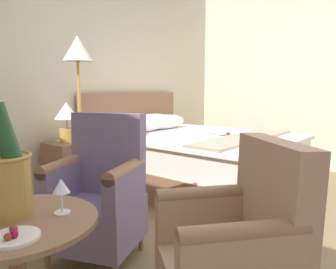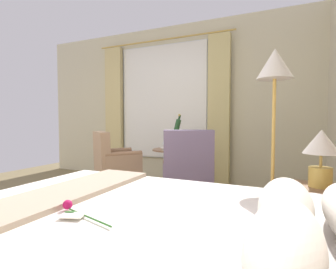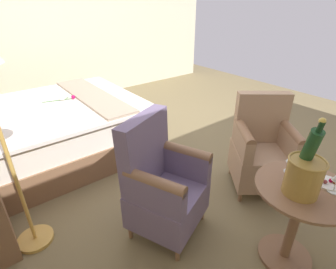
{
  "view_description": "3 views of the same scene",
  "coord_description": "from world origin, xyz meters",
  "px_view_note": "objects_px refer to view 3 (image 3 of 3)",
  "views": [
    {
      "loc": [
        -2.37,
        -0.69,
        1.17
      ],
      "look_at": [
        -0.55,
        0.83,
        0.84
      ],
      "focal_mm": 35.0,
      "sensor_mm": 36.0,
      "label": 1
    },
    {
      "loc": [
        1.78,
        2.09,
        1.1
      ],
      "look_at": [
        -0.8,
        0.92,
        0.95
      ],
      "focal_mm": 28.0,
      "sensor_mm": 36.0,
      "label": 2
    },
    {
      "loc": [
        -2.34,
        2.06,
        1.77
      ],
      "look_at": [
        -0.81,
        0.86,
        0.75
      ],
      "focal_mm": 28.0,
      "sensor_mm": 36.0,
      "label": 3
    }
  ],
  "objects_px": {
    "snack_plate": "(328,183)",
    "armchair_facing_bed": "(262,151)",
    "champagne_bucket": "(305,172)",
    "bed": "(43,132)",
    "wine_glass_near_edge": "(292,159)",
    "armchair_by_window": "(163,186)",
    "side_table_round": "(296,218)"
  },
  "relations": [
    {
      "from": "wine_glass_near_edge",
      "to": "armchair_facing_bed",
      "type": "bearing_deg",
      "value": -44.6
    },
    {
      "from": "bed",
      "to": "wine_glass_near_edge",
      "type": "relative_size",
      "value": 15.12
    },
    {
      "from": "champagne_bucket",
      "to": "side_table_round",
      "type": "bearing_deg",
      "value": -91.64
    },
    {
      "from": "wine_glass_near_edge",
      "to": "armchair_by_window",
      "type": "xyz_separation_m",
      "value": [
        0.67,
        0.62,
        -0.34
      ]
    },
    {
      "from": "champagne_bucket",
      "to": "wine_glass_near_edge",
      "type": "height_order",
      "value": "champagne_bucket"
    },
    {
      "from": "bed",
      "to": "champagne_bucket",
      "type": "distance_m",
      "value": 2.77
    },
    {
      "from": "bed",
      "to": "armchair_by_window",
      "type": "xyz_separation_m",
      "value": [
        -1.75,
        -0.45,
        0.08
      ]
    },
    {
      "from": "snack_plate",
      "to": "armchair_by_window",
      "type": "relative_size",
      "value": 0.17
    },
    {
      "from": "bed",
      "to": "wine_glass_near_edge",
      "type": "xyz_separation_m",
      "value": [
        -2.41,
        -1.07,
        0.42
      ]
    },
    {
      "from": "wine_glass_near_edge",
      "to": "armchair_facing_bed",
      "type": "height_order",
      "value": "armchair_facing_bed"
    },
    {
      "from": "bed",
      "to": "armchair_facing_bed",
      "type": "relative_size",
      "value": 2.29
    },
    {
      "from": "champagne_bucket",
      "to": "snack_plate",
      "type": "relative_size",
      "value": 3.17
    },
    {
      "from": "bed",
      "to": "side_table_round",
      "type": "bearing_deg",
      "value": -158.89
    },
    {
      "from": "side_table_round",
      "to": "snack_plate",
      "type": "bearing_deg",
      "value": -115.56
    },
    {
      "from": "bed",
      "to": "side_table_round",
      "type": "relative_size",
      "value": 3.25
    },
    {
      "from": "snack_plate",
      "to": "armchair_facing_bed",
      "type": "height_order",
      "value": "armchair_facing_bed"
    },
    {
      "from": "wine_glass_near_edge",
      "to": "snack_plate",
      "type": "bearing_deg",
      "value": -161.07
    },
    {
      "from": "champagne_bucket",
      "to": "armchair_facing_bed",
      "type": "distance_m",
      "value": 1.03
    },
    {
      "from": "bed",
      "to": "armchair_by_window",
      "type": "distance_m",
      "value": 1.81
    },
    {
      "from": "snack_plate",
      "to": "bed",
      "type": "bearing_deg",
      "value": 23.47
    },
    {
      "from": "champagne_bucket",
      "to": "snack_plate",
      "type": "bearing_deg",
      "value": -108.3
    },
    {
      "from": "bed",
      "to": "champagne_bucket",
      "type": "height_order",
      "value": "champagne_bucket"
    },
    {
      "from": "snack_plate",
      "to": "wine_glass_near_edge",
      "type": "bearing_deg",
      "value": 18.93
    },
    {
      "from": "champagne_bucket",
      "to": "armchair_facing_bed",
      "type": "height_order",
      "value": "champagne_bucket"
    },
    {
      "from": "armchair_by_window",
      "to": "armchair_facing_bed",
      "type": "relative_size",
      "value": 1.05
    },
    {
      "from": "bed",
      "to": "armchair_facing_bed",
      "type": "distance_m",
      "value": 2.47
    },
    {
      "from": "bed",
      "to": "armchair_facing_bed",
      "type": "height_order",
      "value": "bed"
    },
    {
      "from": "side_table_round",
      "to": "wine_glass_near_edge",
      "type": "distance_m",
      "value": 0.41
    },
    {
      "from": "armchair_by_window",
      "to": "wine_glass_near_edge",
      "type": "bearing_deg",
      "value": -137.17
    },
    {
      "from": "armchair_facing_bed",
      "to": "bed",
      "type": "bearing_deg",
      "value": 39.65
    },
    {
      "from": "side_table_round",
      "to": "champagne_bucket",
      "type": "distance_m",
      "value": 0.43
    },
    {
      "from": "side_table_round",
      "to": "wine_glass_near_edge",
      "type": "height_order",
      "value": "wine_glass_near_edge"
    }
  ]
}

